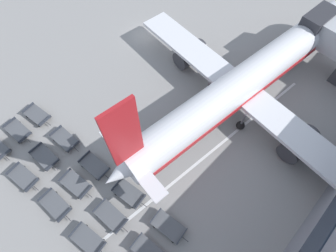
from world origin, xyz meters
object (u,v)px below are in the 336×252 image
object	(u,v)px
baggage_dolly_row_mid_a_col_d	(111,216)
baggage_dolly_row_mid_b_col_b	(65,139)
baggage_dolly_row_mid_a_col_a	(18,131)
baggage_dolly_row_mid_b_col_d	(129,193)
baggage_dolly_row_mid_a_col_b	(45,157)
baggage_dolly_row_mid_a_col_e	(149,252)
baggage_dolly_row_mid_b_col_c	(94,166)
baggage_dolly_row_near_col_b	(24,177)
baggage_dolly_row_mid_a_col_c	(76,184)
baggage_dolly_row_near_col_c	(56,205)
baggage_dolly_row_mid_b_col_e	(169,226)
baggage_dolly_row_near_col_d	(88,240)
baggage_dolly_row_mid_b_col_a	(37,115)
airplane	(245,82)

from	to	relation	value
baggage_dolly_row_mid_a_col_d	baggage_dolly_row_mid_b_col_b	bearing A→B (deg)	170.47
baggage_dolly_row_mid_a_col_a	baggage_dolly_row_mid_b_col_d	xyz separation A→B (m)	(14.34, 4.05, 0.00)
baggage_dolly_row_mid_a_col_b	baggage_dolly_row_mid_a_col_e	distance (m)	14.73
baggage_dolly_row_mid_b_col_c	baggage_dolly_row_mid_a_col_d	bearing A→B (deg)	-21.42
baggage_dolly_row_near_col_b	baggage_dolly_row_mid_a_col_a	distance (m)	5.88
baggage_dolly_row_mid_a_col_c	baggage_dolly_row_mid_b_col_d	bearing A→B (deg)	34.55
baggage_dolly_row_near_col_c	baggage_dolly_row_near_col_b	bearing A→B (deg)	-171.38
baggage_dolly_row_near_col_b	baggage_dolly_row_mid_a_col_e	xyz separation A→B (m)	(14.26, 4.23, 0.00)
baggage_dolly_row_near_col_b	baggage_dolly_row_mid_a_col_c	world-z (taller)	same
baggage_dolly_row_mid_a_col_c	baggage_dolly_row_mid_b_col_e	size ratio (longest dim) A/B	1.00
baggage_dolly_row_mid_b_col_b	baggage_dolly_row_mid_b_col_e	bearing A→B (deg)	5.88
baggage_dolly_row_mid_b_col_b	baggage_dolly_row_mid_b_col_c	world-z (taller)	same
baggage_dolly_row_near_col_d	baggage_dolly_row_mid_b_col_e	xyz separation A→B (m)	(4.41, 5.98, 0.00)
baggage_dolly_row_near_col_d	baggage_dolly_row_mid_a_col_a	bearing A→B (deg)	174.67
baggage_dolly_row_near_col_b	baggage_dolly_row_mid_b_col_a	world-z (taller)	same
baggage_dolly_row_mid_a_col_a	baggage_dolly_row_mid_a_col_b	distance (m)	4.97
baggage_dolly_row_near_col_d	baggage_dolly_row_mid_b_col_d	size ratio (longest dim) A/B	1.00
baggage_dolly_row_mid_a_col_d	baggage_dolly_row_mid_b_col_b	distance (m)	10.17
baggage_dolly_row_mid_b_col_c	baggage_dolly_row_mid_b_col_e	world-z (taller)	same
baggage_dolly_row_mid_a_col_a	baggage_dolly_row_mid_b_col_e	world-z (taller)	same
baggage_dolly_row_mid_a_col_c	baggage_dolly_row_mid_b_col_c	xyz separation A→B (m)	(-0.24, 2.52, 0.00)
baggage_dolly_row_mid_b_col_c	baggage_dolly_row_mid_b_col_e	xyz separation A→B (m)	(9.77, 1.15, 0.00)
baggage_dolly_row_mid_a_col_a	baggage_dolly_row_mid_b_col_e	xyz separation A→B (m)	(19.33, 4.59, 0.00)
baggage_dolly_row_near_col_d	baggage_dolly_row_mid_b_col_b	xyz separation A→B (m)	(-10.19, 4.48, 0.00)
baggage_dolly_row_mid_a_col_c	baggage_dolly_row_mid_b_col_d	xyz separation A→B (m)	(4.54, 3.13, 0.00)
baggage_dolly_row_mid_a_col_c	baggage_dolly_row_mid_b_col_a	size ratio (longest dim) A/B	1.00
baggage_dolly_row_near_col_b	baggage_dolly_row_mid_a_col_c	distance (m)	5.56
baggage_dolly_row_near_col_d	baggage_dolly_row_mid_b_col_e	distance (m)	7.44
airplane	baggage_dolly_row_mid_a_col_e	xyz separation A→B (m)	(4.52, -19.42, -3.03)
baggage_dolly_row_mid_b_col_e	baggage_dolly_row_near_col_c	bearing A→B (deg)	-145.65
airplane	baggage_dolly_row_mid_b_col_b	distance (m)	21.11
airplane	baggage_dolly_row_mid_b_col_e	distance (m)	17.43
baggage_dolly_row_mid_b_col_c	baggage_dolly_row_mid_b_col_d	xyz separation A→B (m)	(4.78, 0.61, 0.00)
baggage_dolly_row_near_col_c	baggage_dolly_row_mid_a_col_a	xyz separation A→B (m)	(-10.11, 1.70, 0.00)
baggage_dolly_row_mid_a_col_a	baggage_dolly_row_mid_a_col_b	xyz separation A→B (m)	(4.96, 0.35, 0.00)
baggage_dolly_row_mid_a_col_d	baggage_dolly_row_mid_a_col_c	bearing A→B (deg)	-174.52
baggage_dolly_row_mid_a_col_b	baggage_dolly_row_mid_b_col_e	distance (m)	14.98
baggage_dolly_row_near_col_c	baggage_dolly_row_mid_b_col_b	bearing A→B (deg)	138.35
baggage_dolly_row_mid_a_col_d	baggage_dolly_row_mid_b_col_a	bearing A→B (deg)	175.21
airplane	baggage_dolly_row_mid_a_col_d	xyz separation A→B (m)	(-0.34, -19.82, -3.03)
baggage_dolly_row_near_col_b	baggage_dolly_row_near_col_d	xyz separation A→B (m)	(9.55, 1.03, 0.00)
baggage_dolly_row_mid_b_col_c	baggage_dolly_row_mid_a_col_a	bearing A→B (deg)	-160.19
baggage_dolly_row_near_col_d	baggage_dolly_row_mid_a_col_c	world-z (taller)	same
baggage_dolly_row_near_col_b	baggage_dolly_row_mid_a_col_c	size ratio (longest dim) A/B	1.00
baggage_dolly_row_mid_a_col_c	baggage_dolly_row_mid_b_col_e	world-z (taller)	same
baggage_dolly_row_mid_a_col_e	baggage_dolly_row_mid_a_col_c	bearing A→B (deg)	-174.89
airplane	baggage_dolly_row_near_col_d	bearing A→B (deg)	-90.46
baggage_dolly_row_mid_a_col_e	baggage_dolly_row_mid_b_col_b	size ratio (longest dim) A/B	1.00
baggage_dolly_row_mid_b_col_c	baggage_dolly_row_mid_b_col_e	size ratio (longest dim) A/B	0.99
baggage_dolly_row_mid_a_col_e	baggage_dolly_row_near_col_c	bearing A→B (deg)	-159.74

